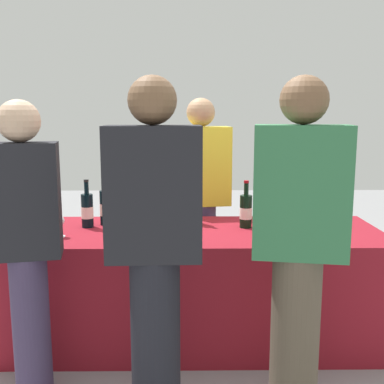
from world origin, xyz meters
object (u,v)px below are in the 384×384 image
(wine_glass_0, at_px, (59,222))
(wine_glass_2, at_px, (284,220))
(wine_bottle_0, at_px, (87,210))
(wine_bottle_6, at_px, (325,208))
(wine_bottle_1, at_px, (106,207))
(guest_0, at_px, (26,240))
(wine_glass_1, at_px, (132,222))
(wine_glass_3, at_px, (318,218))
(wine_bottle_4, at_px, (270,208))
(wine_bottle_5, at_px, (292,207))
(guest_2, at_px, (299,241))
(guest_1, at_px, (154,243))
(wine_bottle_2, at_px, (194,206))
(wine_bottle_3, at_px, (246,211))
(server_pouring, at_px, (201,196))

(wine_glass_0, relative_size, wine_glass_2, 0.93)
(wine_bottle_0, xyz_separation_m, wine_bottle_6, (1.59, 0.08, -0.00))
(wine_bottle_1, distance_m, wine_glass_2, 1.18)
(guest_0, bearing_deg, wine_glass_1, 31.76)
(wine_bottle_1, distance_m, wine_glass_3, 1.39)
(wine_bottle_1, bearing_deg, wine_bottle_4, -2.33)
(wine_bottle_5, xyz_separation_m, wine_glass_1, (-1.04, -0.38, -0.01))
(guest_0, height_order, guest_2, guest_2)
(guest_1, bearing_deg, wine_bottle_2, 76.92)
(guest_2, bearing_deg, guest_1, -168.47)
(wine_glass_2, xyz_separation_m, guest_1, (-0.75, -0.67, 0.04))
(wine_bottle_0, distance_m, guest_0, 0.74)
(guest_0, bearing_deg, wine_bottle_6, 13.92)
(wine_glass_2, bearing_deg, wine_glass_3, 6.76)
(wine_bottle_1, distance_m, guest_2, 1.43)
(wine_bottle_3, distance_m, wine_glass_3, 0.46)
(wine_bottle_0, bearing_deg, wine_bottle_5, 4.17)
(wine_glass_2, distance_m, server_pouring, 0.89)
(wine_bottle_6, height_order, guest_0, guest_0)
(wine_bottle_6, bearing_deg, wine_glass_0, -169.23)
(wine_glass_3, distance_m, guest_2, 0.73)
(wine_bottle_1, xyz_separation_m, wine_glass_1, (0.22, -0.34, -0.02))
(wine_bottle_6, bearing_deg, wine_bottle_0, -177.03)
(wine_bottle_0, height_order, server_pouring, server_pouring)
(wine_bottle_4, height_order, wine_bottle_6, wine_bottle_4)
(wine_bottle_4, bearing_deg, guest_0, -151.54)
(wine_bottle_5, distance_m, guest_0, 1.73)
(wine_bottle_3, xyz_separation_m, guest_1, (-0.54, -0.88, 0.03))
(wine_bottle_6, xyz_separation_m, guest_0, (-1.75, -0.80, 0.00))
(wine_bottle_4, relative_size, wine_glass_0, 2.58)
(wine_bottle_6, bearing_deg, wine_glass_2, -137.58)
(wine_bottle_5, relative_size, wine_bottle_6, 0.98)
(wine_bottle_0, distance_m, wine_bottle_5, 1.37)
(wine_bottle_0, height_order, wine_bottle_2, wine_bottle_2)
(wine_bottle_2, relative_size, wine_glass_2, 2.34)
(wine_bottle_0, xyz_separation_m, wine_bottle_5, (1.37, 0.10, -0.01))
(wine_bottle_4, distance_m, guest_0, 1.55)
(wine_bottle_0, height_order, wine_bottle_4, wine_bottle_4)
(wine_glass_0, distance_m, wine_glass_2, 1.37)
(wine_bottle_2, bearing_deg, wine_bottle_3, -19.04)
(wine_glass_1, bearing_deg, wine_bottle_2, 44.81)
(guest_1, bearing_deg, wine_glass_0, 131.78)
(wine_glass_1, relative_size, server_pouring, 0.09)
(wine_bottle_1, xyz_separation_m, wine_glass_2, (1.14, -0.30, -0.02))
(wine_bottle_1, distance_m, wine_bottle_2, 0.60)
(guest_0, relative_size, guest_2, 0.94)
(wine_glass_0, distance_m, guest_1, 0.91)
(wine_glass_0, bearing_deg, wine_bottle_1, 53.65)
(wine_bottle_6, relative_size, guest_1, 0.19)
(wine_bottle_1, distance_m, server_pouring, 0.79)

